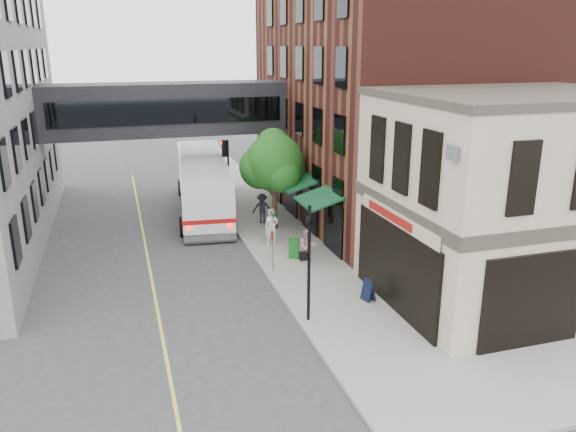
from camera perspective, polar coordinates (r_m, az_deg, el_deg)
ground at (r=19.95m, az=2.88°, el=-13.52°), size 120.00×120.00×0.00m
sidewalk_main at (r=32.74m, az=-2.15°, el=-0.89°), size 4.00×60.00×0.15m
corner_building at (r=24.22m, az=21.74°, el=1.64°), size 10.19×8.12×8.45m
brick_building at (r=35.10m, az=10.23°, el=11.61°), size 13.76×18.00×14.00m
skyway_bridge at (r=34.44m, az=-12.24°, el=10.58°), size 14.00×3.18×3.00m
traffic_signal_near at (r=20.48m, az=2.07°, el=-3.42°), size 0.44×0.22×4.60m
traffic_signal_far at (r=34.38m, az=-6.32°, el=5.51°), size 0.53×0.28×4.50m
street_sign_pole at (r=25.34m, az=-1.60°, el=-1.87°), size 0.08×0.75×3.00m
street_tree at (r=31.08m, az=-1.50°, el=5.46°), size 3.80×3.20×5.60m
lane_marking at (r=28.03m, az=-13.97°, el=-4.69°), size 0.12×40.00×0.01m
bus at (r=35.50m, az=-8.64°, el=3.45°), size 4.15×12.98×3.43m
pedestrian_a at (r=28.95m, az=-1.69°, el=-1.16°), size 0.80×0.63×1.91m
pedestrian_b at (r=26.75m, az=1.95°, el=-3.05°), size 0.86×0.71×1.61m
pedestrian_c at (r=32.60m, az=-2.64°, el=0.79°), size 1.30×1.05×1.76m
newspaper_box at (r=27.36m, az=0.61°, el=-3.29°), size 0.61×0.58×0.97m
sandwich_board at (r=23.17m, az=8.16°, el=-7.41°), size 0.47×0.59×0.93m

